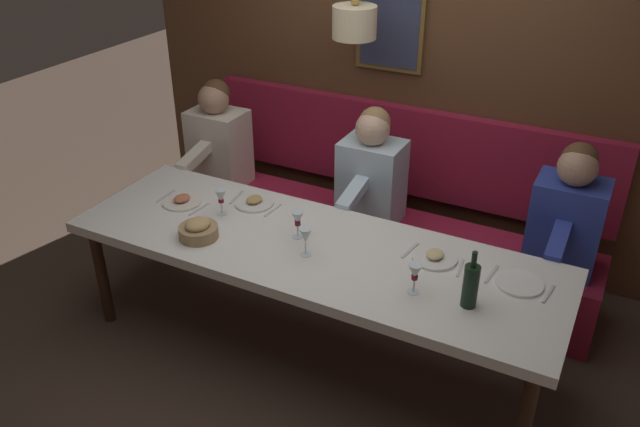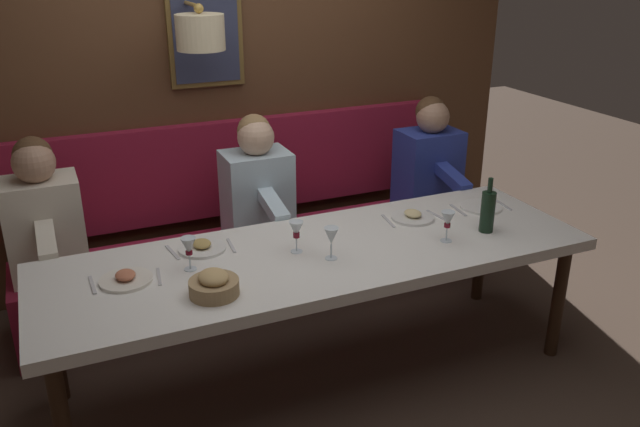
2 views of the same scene
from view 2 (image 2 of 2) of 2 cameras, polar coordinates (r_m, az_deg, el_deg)
name	(u,v)px [view 2 (image 2 of 2)]	position (r m, az deg, el deg)	size (l,w,h in m)	color
ground_plane	(319,374)	(3.66, -0.06, -13.78)	(12.00, 12.00, 0.00)	#423328
dining_table	(319,262)	(3.31, -0.06, -4.22)	(0.90, 2.78, 0.74)	silver
banquette_bench	(264,269)	(4.26, -4.89, -4.80)	(0.52, 2.98, 0.45)	maroon
back_wall_panel	(229,77)	(4.41, -7.93, 11.70)	(0.59, 4.18, 2.90)	#51331E
diner_nearest	(429,159)	(4.52, 9.47, 4.69)	(0.60, 0.40, 0.79)	#283893
diner_near	(257,184)	(4.01, -5.50, 2.61)	(0.60, 0.40, 0.79)	silver
diner_middle	(43,214)	(3.84, -22.98, -0.04)	(0.60, 0.40, 0.79)	beige
place_setting_0	(202,247)	(3.35, -10.21, -2.88)	(0.24, 0.32, 0.05)	silver
place_setting_1	(126,279)	(3.12, -16.53, -5.45)	(0.24, 0.32, 0.05)	silver
place_setting_2	(413,216)	(3.70, 8.07, -0.25)	(0.24, 0.33, 0.05)	silver
place_setting_3	(481,207)	(3.93, 13.83, 0.56)	(0.24, 0.32, 0.01)	white
wine_glass_0	(331,237)	(3.16, 0.99, -2.03)	(0.07, 0.07, 0.16)	silver
wine_glass_1	(189,247)	(3.11, -11.36, -2.89)	(0.07, 0.07, 0.16)	silver
wine_glass_2	(296,231)	(3.23, -2.08, -1.50)	(0.07, 0.07, 0.16)	silver
wine_glass_3	(448,220)	(3.41, 11.04, -0.60)	(0.07, 0.07, 0.16)	silver
wine_bottle	(488,211)	(3.58, 14.38, 0.21)	(0.08, 0.08, 0.30)	black
bread_bowl	(214,285)	(2.91, -9.21, -6.14)	(0.22, 0.22, 0.12)	#9E7F56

